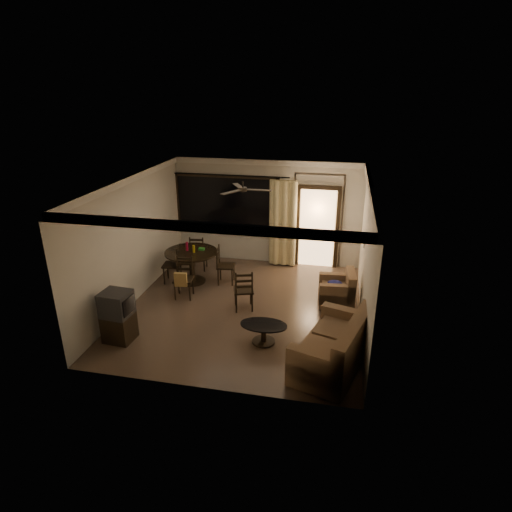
% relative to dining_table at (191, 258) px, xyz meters
% --- Properties ---
extents(ground, '(5.50, 5.50, 0.00)m').
position_rel_dining_table_xyz_m(ground, '(1.57, -1.07, -0.63)').
color(ground, '#7F6651').
rests_on(ground, ground).
extents(room_shell, '(5.50, 6.70, 5.50)m').
position_rel_dining_table_xyz_m(room_shell, '(2.16, 0.71, 1.20)').
color(room_shell, beige).
rests_on(room_shell, ground).
extents(dining_table, '(1.28, 1.28, 1.02)m').
position_rel_dining_table_xyz_m(dining_table, '(0.00, 0.00, 0.00)').
color(dining_table, black).
rests_on(dining_table, ground).
extents(dining_chair_west, '(0.47, 0.47, 0.95)m').
position_rel_dining_table_xyz_m(dining_chair_west, '(-0.47, -0.10, -0.35)').
color(dining_chair_west, black).
rests_on(dining_chair_west, ground).
extents(dining_chair_east, '(0.47, 0.47, 0.95)m').
position_rel_dining_table_xyz_m(dining_chair_east, '(0.83, 0.10, -0.35)').
color(dining_chair_east, black).
rests_on(dining_chair_east, ground).
extents(dining_chair_south, '(0.47, 0.52, 0.95)m').
position_rel_dining_table_xyz_m(dining_chair_south, '(0.10, -0.85, -0.33)').
color(dining_chair_south, black).
rests_on(dining_chair_south, ground).
extents(dining_chair_north, '(0.47, 0.47, 0.95)m').
position_rel_dining_table_xyz_m(dining_chair_north, '(-0.09, 0.78, -0.35)').
color(dining_chair_north, black).
rests_on(dining_chair_north, ground).
extents(tv_cabinet, '(0.57, 0.52, 1.01)m').
position_rel_dining_table_xyz_m(tv_cabinet, '(-0.48, -2.77, -0.12)').
color(tv_cabinet, black).
rests_on(tv_cabinet, ground).
extents(sofa, '(1.42, 1.97, 0.95)m').
position_rel_dining_table_xyz_m(sofa, '(3.59, -2.84, -0.25)').
color(sofa, '#4D3024').
rests_on(sofa, ground).
extents(armchair, '(0.82, 0.82, 0.77)m').
position_rel_dining_table_xyz_m(armchair, '(3.58, -0.46, -0.31)').
color(armchair, '#4D3024').
rests_on(armchair, ground).
extents(coffee_table, '(0.90, 0.54, 0.39)m').
position_rel_dining_table_xyz_m(coffee_table, '(2.24, -2.32, -0.37)').
color(coffee_table, black).
rests_on(coffee_table, ground).
extents(side_chair, '(0.53, 0.53, 0.95)m').
position_rel_dining_table_xyz_m(side_chair, '(1.57, -1.11, -0.35)').
color(side_chair, black).
rests_on(side_chair, ground).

